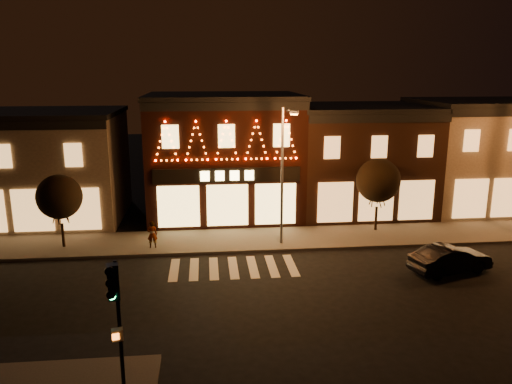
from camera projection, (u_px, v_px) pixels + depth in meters
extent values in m
plane|color=black|center=(239.00, 303.00, 21.72)|extent=(120.00, 120.00, 0.00)
cube|color=#47423D|center=(263.00, 239.00, 29.63)|extent=(44.00, 4.00, 0.15)
cube|color=#6A5C4C|center=(29.00, 168.00, 33.13)|extent=(12.00, 8.00, 7.00)
cube|color=black|center=(22.00, 113.00, 32.26)|extent=(12.20, 8.20, 0.30)
cube|color=black|center=(224.00, 157.00, 34.29)|extent=(10.00, 8.00, 8.00)
cube|color=black|center=(223.00, 96.00, 33.30)|extent=(10.20, 8.20, 0.30)
cube|color=black|center=(226.00, 107.00, 29.49)|extent=(10.00, 0.25, 0.50)
cube|color=black|center=(227.00, 175.00, 30.43)|extent=(9.00, 0.15, 0.90)
cube|color=#FFD87F|center=(227.00, 176.00, 30.33)|extent=(3.40, 0.08, 0.60)
cube|color=#381E13|center=(359.00, 161.00, 35.33)|extent=(9.00, 8.00, 7.20)
cube|color=black|center=(361.00, 107.00, 34.43)|extent=(9.20, 8.20, 0.30)
cube|color=black|center=(381.00, 119.00, 30.62)|extent=(9.00, 0.25, 0.50)
cube|color=#6A5C4C|center=(479.00, 156.00, 36.18)|extent=(9.00, 8.00, 7.50)
cube|color=black|center=(485.00, 102.00, 35.25)|extent=(9.20, 8.20, 0.30)
cylinder|color=black|center=(120.00, 334.00, 14.45)|extent=(0.12, 0.12, 4.55)
cube|color=black|center=(113.00, 282.00, 13.83)|extent=(0.38, 0.36, 1.04)
cylinder|color=#19FF72|center=(112.00, 296.00, 13.76)|extent=(0.23, 0.11, 0.22)
cube|color=beige|center=(117.00, 335.00, 14.24)|extent=(0.36, 0.28, 0.34)
cylinder|color=#59595E|center=(282.00, 177.00, 27.91)|extent=(0.15, 0.15, 7.75)
cylinder|color=#59595E|center=(288.00, 110.00, 26.29)|extent=(0.45, 1.53, 0.10)
cube|color=#59595E|center=(294.00, 112.00, 25.59)|extent=(0.53, 0.37, 0.17)
cube|color=orange|center=(294.00, 114.00, 25.62)|extent=(0.40, 0.27, 0.05)
cylinder|color=black|center=(63.00, 235.00, 28.04)|extent=(0.15, 0.15, 1.36)
sphere|color=black|center=(59.00, 197.00, 27.51)|extent=(2.48, 2.48, 2.48)
cylinder|color=black|center=(376.00, 218.00, 31.01)|extent=(0.16, 0.16, 1.47)
sphere|color=black|center=(378.00, 180.00, 30.43)|extent=(2.69, 2.69, 2.69)
imported|color=black|center=(450.00, 259.00, 24.86)|extent=(4.41, 2.46, 1.38)
imported|color=gray|center=(152.00, 234.00, 27.88)|extent=(0.59, 0.40, 1.55)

